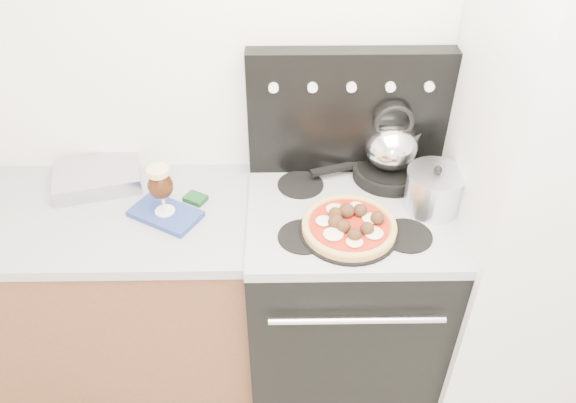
{
  "coord_description": "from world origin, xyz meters",
  "views": [
    {
      "loc": [
        -0.17,
        -0.42,
        2.24
      ],
      "look_at": [
        -0.15,
        1.05,
        1.06
      ],
      "focal_mm": 35.0,
      "sensor_mm": 36.0,
      "label": 1
    }
  ],
  "objects_px": {
    "beer_glass": "(161,190)",
    "base_cabinet": "(83,297)",
    "fridge": "(544,205)",
    "tea_kettle": "(392,142)",
    "stock_pot": "(434,191)",
    "pizza": "(349,224)",
    "skillet": "(388,172)",
    "oven_mitt": "(166,214)",
    "pizza_pan": "(349,231)",
    "stove_body": "(343,297)"
  },
  "relations": [
    {
      "from": "base_cabinet",
      "to": "fridge",
      "type": "xyz_separation_m",
      "value": [
        1.8,
        -0.05,
        0.52
      ]
    },
    {
      "from": "fridge",
      "to": "tea_kettle",
      "type": "xyz_separation_m",
      "value": [
        -0.53,
        0.23,
        0.13
      ]
    },
    {
      "from": "beer_glass",
      "to": "pizza",
      "type": "distance_m",
      "value": 0.68
    },
    {
      "from": "pizza_pan",
      "to": "tea_kettle",
      "type": "distance_m",
      "value": 0.41
    },
    {
      "from": "oven_mitt",
      "to": "skillet",
      "type": "bearing_deg",
      "value": 13.64
    },
    {
      "from": "base_cabinet",
      "to": "beer_glass",
      "type": "distance_m",
      "value": 0.73
    },
    {
      "from": "skillet",
      "to": "tea_kettle",
      "type": "height_order",
      "value": "tea_kettle"
    },
    {
      "from": "stock_pot",
      "to": "fridge",
      "type": "bearing_deg",
      "value": -4.68
    },
    {
      "from": "tea_kettle",
      "to": "pizza_pan",
      "type": "bearing_deg",
      "value": -103.92
    },
    {
      "from": "stock_pot",
      "to": "pizza",
      "type": "bearing_deg",
      "value": -157.34
    },
    {
      "from": "fridge",
      "to": "stock_pot",
      "type": "bearing_deg",
      "value": 175.32
    },
    {
      "from": "fridge",
      "to": "pizza",
      "type": "bearing_deg",
      "value": -172.15
    },
    {
      "from": "stove_body",
      "to": "pizza",
      "type": "relative_size",
      "value": 2.67
    },
    {
      "from": "base_cabinet",
      "to": "tea_kettle",
      "type": "height_order",
      "value": "tea_kettle"
    },
    {
      "from": "fridge",
      "to": "oven_mitt",
      "type": "distance_m",
      "value": 1.38
    },
    {
      "from": "beer_glass",
      "to": "fridge",
      "type": "bearing_deg",
      "value": -0.83
    },
    {
      "from": "beer_glass",
      "to": "skillet",
      "type": "distance_m",
      "value": 0.88
    },
    {
      "from": "pizza_pan",
      "to": "beer_glass",
      "type": "bearing_deg",
      "value": 169.81
    },
    {
      "from": "skillet",
      "to": "beer_glass",
      "type": "bearing_deg",
      "value": -166.36
    },
    {
      "from": "stock_pot",
      "to": "beer_glass",
      "type": "bearing_deg",
      "value": -179.24
    },
    {
      "from": "stove_body",
      "to": "stock_pot",
      "type": "bearing_deg",
      "value": 1.54
    },
    {
      "from": "skillet",
      "to": "stock_pot",
      "type": "bearing_deg",
      "value": -55.71
    },
    {
      "from": "oven_mitt",
      "to": "pizza_pan",
      "type": "distance_m",
      "value": 0.67
    },
    {
      "from": "oven_mitt",
      "to": "fridge",
      "type": "bearing_deg",
      "value": -0.83
    },
    {
      "from": "fridge",
      "to": "base_cabinet",
      "type": "bearing_deg",
      "value": 178.41
    },
    {
      "from": "oven_mitt",
      "to": "pizza",
      "type": "distance_m",
      "value": 0.68
    },
    {
      "from": "skillet",
      "to": "stock_pot",
      "type": "height_order",
      "value": "stock_pot"
    },
    {
      "from": "beer_glass",
      "to": "tea_kettle",
      "type": "height_order",
      "value": "tea_kettle"
    },
    {
      "from": "base_cabinet",
      "to": "beer_glass",
      "type": "bearing_deg",
      "value": -4.05
    },
    {
      "from": "stove_body",
      "to": "fridge",
      "type": "height_order",
      "value": "fridge"
    },
    {
      "from": "pizza_pan",
      "to": "skillet",
      "type": "height_order",
      "value": "skillet"
    },
    {
      "from": "oven_mitt",
      "to": "pizza",
      "type": "relative_size",
      "value": 0.77
    },
    {
      "from": "pizza",
      "to": "stock_pot",
      "type": "distance_m",
      "value": 0.35
    },
    {
      "from": "fridge",
      "to": "stock_pot",
      "type": "height_order",
      "value": "fridge"
    },
    {
      "from": "pizza",
      "to": "tea_kettle",
      "type": "xyz_separation_m",
      "value": [
        0.19,
        0.33,
        0.13
      ]
    },
    {
      "from": "base_cabinet",
      "to": "oven_mitt",
      "type": "relative_size",
      "value": 5.71
    },
    {
      "from": "pizza",
      "to": "tea_kettle",
      "type": "bearing_deg",
      "value": 60.36
    },
    {
      "from": "beer_glass",
      "to": "base_cabinet",
      "type": "bearing_deg",
      "value": 175.95
    },
    {
      "from": "pizza_pan",
      "to": "pizza",
      "type": "distance_m",
      "value": 0.03
    },
    {
      "from": "pizza_pan",
      "to": "skillet",
      "type": "bearing_deg",
      "value": 60.36
    },
    {
      "from": "oven_mitt",
      "to": "tea_kettle",
      "type": "distance_m",
      "value": 0.89
    },
    {
      "from": "fridge",
      "to": "pizza_pan",
      "type": "height_order",
      "value": "fridge"
    },
    {
      "from": "pizza_pan",
      "to": "skillet",
      "type": "xyz_separation_m",
      "value": [
        0.19,
        0.33,
        0.02
      ]
    },
    {
      "from": "base_cabinet",
      "to": "stove_body",
      "type": "distance_m",
      "value": 1.11
    },
    {
      "from": "fridge",
      "to": "pizza_pan",
      "type": "relative_size",
      "value": 5.47
    },
    {
      "from": "oven_mitt",
      "to": "base_cabinet",
      "type": "bearing_deg",
      "value": 175.95
    },
    {
      "from": "base_cabinet",
      "to": "pizza",
      "type": "bearing_deg",
      "value": -7.82
    },
    {
      "from": "fridge",
      "to": "pizza_pan",
      "type": "bearing_deg",
      "value": -172.15
    },
    {
      "from": "oven_mitt",
      "to": "skillet",
      "type": "relative_size",
      "value": 0.92
    },
    {
      "from": "beer_glass",
      "to": "skillet",
      "type": "xyz_separation_m",
      "value": [
        0.85,
        0.21,
        -0.08
      ]
    }
  ]
}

